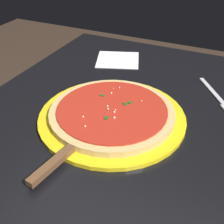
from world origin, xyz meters
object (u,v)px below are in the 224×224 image
at_px(pizza, 112,112).
at_px(napkin_folded_right, 118,60).
at_px(pizza_server, 67,153).
at_px(fork, 217,96).
at_px(serving_plate, 112,117).

bearing_deg(pizza, napkin_folded_right, 21.47).
relative_size(pizza_server, fork, 1.36).
bearing_deg(serving_plate, pizza_server, 171.28).
xyz_separation_m(pizza_server, napkin_folded_right, (0.49, 0.10, -0.01)).
distance_m(pizza_server, fork, 0.46).
height_order(serving_plate, napkin_folded_right, serving_plate).
distance_m(pizza, fork, 0.31).
bearing_deg(pizza_server, pizza, -8.72).
relative_size(napkin_folded_right, fork, 0.88).
relative_size(pizza_server, napkin_folded_right, 1.56).
relative_size(pizza, pizza_server, 1.38).
height_order(pizza, napkin_folded_right, pizza).
bearing_deg(serving_plate, napkin_folded_right, 21.47).
xyz_separation_m(serving_plate, pizza_server, (-0.17, 0.03, 0.01)).
bearing_deg(pizza, fork, -45.83).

